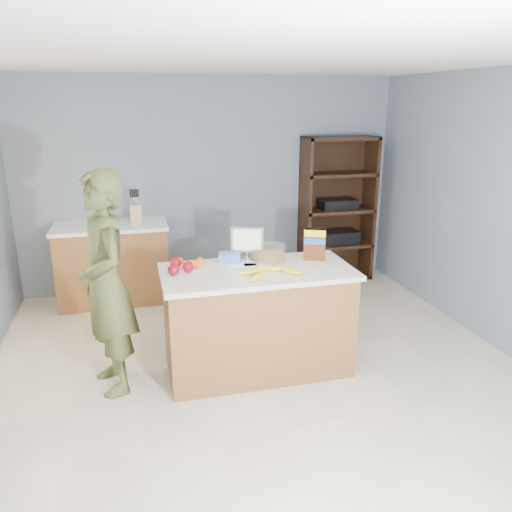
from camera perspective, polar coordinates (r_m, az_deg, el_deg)
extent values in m
cube|color=beige|center=(4.17, 1.23, -14.66)|extent=(4.50, 5.00, 0.02)
cube|color=slate|center=(6.06, -5.08, 8.13)|extent=(4.50, 0.02, 2.50)
cube|color=white|center=(3.55, 1.51, 22.01)|extent=(4.50, 5.00, 0.02)
cube|color=brown|center=(4.22, 0.17, -7.60)|extent=(1.50, 0.70, 0.86)
cube|color=silver|center=(4.05, 0.17, -1.82)|extent=(1.56, 0.76, 0.04)
cube|color=black|center=(4.40, 0.16, -12.10)|extent=(1.46, 0.66, 0.10)
cube|color=brown|center=(5.89, -15.97, -0.97)|extent=(1.20, 0.60, 0.86)
cube|color=white|center=(5.77, -16.34, 3.28)|extent=(1.24, 0.62, 0.04)
cube|color=black|center=(6.53, 8.62, 5.55)|extent=(0.90, 0.04, 1.80)
cube|color=black|center=(6.21, 5.59, 5.06)|extent=(0.04, 0.40, 1.80)
cube|color=black|center=(6.55, 12.72, 5.35)|extent=(0.04, 0.40, 1.80)
cube|color=black|center=(6.61, 8.88, -2.26)|extent=(0.90, 0.40, 0.04)
cube|color=black|center=(6.48, 9.06, 1.33)|extent=(0.90, 0.40, 0.04)
cube|color=black|center=(6.37, 9.25, 5.22)|extent=(0.90, 0.40, 0.04)
cube|color=black|center=(6.29, 9.45, 9.23)|extent=(0.90, 0.40, 0.04)
cube|color=black|center=(6.25, 9.64, 13.13)|extent=(0.90, 0.40, 0.04)
cube|color=black|center=(6.45, 9.10, 2.18)|extent=(0.55, 0.32, 0.16)
cube|color=black|center=(6.36, 9.28, 5.92)|extent=(0.45, 0.30, 0.12)
imported|color=#484F27|center=(3.97, -16.78, -3.11)|extent=(0.59, 0.73, 1.75)
cube|color=tan|center=(5.69, -13.57, 4.66)|extent=(0.12, 0.10, 0.22)
cylinder|color=black|center=(5.66, -14.09, 6.16)|extent=(0.02, 0.02, 0.09)
cylinder|color=black|center=(5.66, -13.89, 6.18)|extent=(0.02, 0.02, 0.09)
cylinder|color=black|center=(5.66, -13.68, 6.19)|extent=(0.02, 0.02, 0.09)
cylinder|color=black|center=(5.66, -13.48, 6.20)|extent=(0.02, 0.02, 0.09)
cylinder|color=black|center=(5.66, -13.28, 6.22)|extent=(0.02, 0.02, 0.09)
cube|color=white|center=(4.17, -1.47, -0.96)|extent=(0.23, 0.13, 0.00)
cube|color=white|center=(4.14, 0.13, -1.10)|extent=(0.24, 0.17, 0.00)
ellipsoid|color=yellow|center=(3.92, -0.56, -1.81)|extent=(0.21, 0.07, 0.05)
ellipsoid|color=yellow|center=(3.82, 0.12, -2.37)|extent=(0.17, 0.19, 0.05)
ellipsoid|color=yellow|center=(4.00, 1.82, -1.46)|extent=(0.21, 0.09, 0.05)
ellipsoid|color=yellow|center=(3.95, 3.96, -1.74)|extent=(0.17, 0.19, 0.05)
sphere|color=maroon|center=(4.12, -9.17, -0.78)|extent=(0.09, 0.09, 0.09)
sphere|color=maroon|center=(4.01, -7.77, -1.23)|extent=(0.09, 0.09, 0.09)
sphere|color=maroon|center=(3.95, -9.40, -1.57)|extent=(0.09, 0.09, 0.09)
sphere|color=#F45F0F|center=(4.13, -9.12, -0.93)|extent=(0.07, 0.07, 0.07)
sphere|color=#F45F0F|center=(4.20, -8.73, -0.58)|extent=(0.07, 0.07, 0.07)
sphere|color=#F45F0F|center=(4.10, -6.64, -0.94)|extent=(0.07, 0.07, 0.07)
sphere|color=#F45F0F|center=(4.18, -6.38, -0.58)|extent=(0.07, 0.07, 0.07)
sphere|color=#F45F0F|center=(4.13, -9.22, -0.92)|extent=(0.07, 0.07, 0.07)
sphere|color=#F45F0F|center=(4.11, -7.34, -0.95)|extent=(0.07, 0.07, 0.07)
cube|color=blue|center=(4.23, -3.03, -0.18)|extent=(0.20, 0.16, 0.08)
cylinder|color=#267219|center=(4.28, 1.40, 0.12)|extent=(0.27, 0.27, 0.09)
cylinder|color=white|center=(4.27, 1.40, 0.38)|extent=(0.30, 0.30, 0.13)
cylinder|color=silver|center=(4.32, -1.00, -0.23)|extent=(0.12, 0.12, 0.01)
cylinder|color=silver|center=(4.31, -1.00, 0.16)|extent=(0.02, 0.02, 0.05)
cube|color=silver|center=(4.28, -1.01, 1.89)|extent=(0.28, 0.12, 0.22)
cube|color=yellow|center=(4.26, -1.04, 1.82)|extent=(0.23, 0.08, 0.18)
cube|color=#592B14|center=(4.28, 6.73, 1.30)|extent=(0.19, 0.13, 0.27)
cube|color=yellow|center=(4.26, 6.78, 2.66)|extent=(0.19, 0.14, 0.06)
cube|color=blue|center=(4.27, 6.74, 1.76)|extent=(0.19, 0.14, 0.05)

